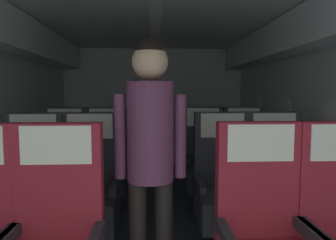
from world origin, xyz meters
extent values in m
cube|color=#2D3342|center=(0.00, 2.77, -0.01)|extent=(3.45, 5.93, 0.02)
cube|color=silver|center=(1.63, 2.77, 1.05)|extent=(0.08, 5.53, 2.09)
cube|color=#B6BBBB|center=(0.00, 5.55, 1.05)|extent=(3.33, 0.06, 2.09)
cube|color=silver|center=(1.43, 2.77, 1.87)|extent=(0.32, 5.31, 0.36)
cube|color=white|center=(0.00, 2.77, 2.05)|extent=(0.12, 4.98, 0.02)
cylinder|color=white|center=(1.58, 2.77, 1.09)|extent=(0.01, 0.26, 0.26)
cylinder|color=white|center=(1.58, 3.69, 1.09)|extent=(0.01, 0.26, 0.26)
cylinder|color=white|center=(1.58, 4.61, 1.09)|extent=(0.01, 0.26, 0.26)
cube|color=maroon|center=(-0.53, 1.74, 0.80)|extent=(0.45, 0.09, 0.64)
cube|color=#28282D|center=(-0.32, 1.55, 0.57)|extent=(0.05, 0.40, 0.06)
cube|color=silver|center=(-0.53, 1.70, 1.01)|extent=(0.36, 0.01, 0.20)
cube|color=maroon|center=(0.99, 1.74, 0.80)|extent=(0.45, 0.09, 0.64)
cube|color=#28282D|center=(0.77, 1.55, 0.57)|extent=(0.05, 0.40, 0.06)
cube|color=maroon|center=(0.54, 1.75, 0.80)|extent=(0.45, 0.09, 0.64)
cube|color=#28282D|center=(0.76, 1.56, 0.57)|extent=(0.05, 0.40, 0.06)
cube|color=#28282D|center=(0.32, 1.56, 0.57)|extent=(0.05, 0.40, 0.06)
cube|color=silver|center=(0.54, 1.70, 1.01)|extent=(0.36, 0.01, 0.20)
cube|color=#33333D|center=(-0.98, 2.41, 0.36)|extent=(0.45, 0.47, 0.24)
cube|color=#33333D|center=(-0.98, 2.61, 0.80)|extent=(0.45, 0.09, 0.64)
cube|color=#28282D|center=(-0.77, 2.41, 0.57)|extent=(0.05, 0.40, 0.06)
cube|color=silver|center=(-0.98, 2.56, 1.01)|extent=(0.36, 0.01, 0.20)
cube|color=#33333D|center=(-0.54, 2.43, 0.36)|extent=(0.45, 0.47, 0.24)
cube|color=#33333D|center=(-0.54, 2.62, 0.80)|extent=(0.45, 0.09, 0.64)
cube|color=#28282D|center=(-0.32, 2.43, 0.57)|extent=(0.05, 0.40, 0.06)
cube|color=#28282D|center=(-0.76, 2.43, 0.57)|extent=(0.05, 0.40, 0.06)
cube|color=silver|center=(-0.54, 2.57, 1.01)|extent=(0.36, 0.01, 0.20)
cube|color=#38383D|center=(0.98, 2.43, 0.12)|extent=(0.16, 0.17, 0.24)
cube|color=#33333D|center=(0.98, 2.43, 0.36)|extent=(0.45, 0.47, 0.24)
cube|color=#33333D|center=(0.98, 2.63, 0.80)|extent=(0.45, 0.09, 0.64)
cube|color=#28282D|center=(1.20, 2.43, 0.57)|extent=(0.05, 0.40, 0.06)
cube|color=#28282D|center=(0.76, 2.43, 0.57)|extent=(0.05, 0.40, 0.06)
cube|color=silver|center=(0.98, 2.58, 1.01)|extent=(0.36, 0.01, 0.20)
cube|color=#38383D|center=(0.54, 2.43, 0.12)|extent=(0.16, 0.17, 0.24)
cube|color=#33333D|center=(0.54, 2.43, 0.36)|extent=(0.45, 0.47, 0.24)
cube|color=#33333D|center=(0.54, 2.62, 0.80)|extent=(0.45, 0.09, 0.64)
cube|color=#28282D|center=(0.76, 2.43, 0.57)|extent=(0.05, 0.40, 0.06)
cube|color=#28282D|center=(0.33, 2.43, 0.57)|extent=(0.05, 0.40, 0.06)
cube|color=silver|center=(0.54, 2.58, 1.01)|extent=(0.36, 0.01, 0.20)
cube|color=#38383D|center=(-0.99, 3.30, 0.12)|extent=(0.16, 0.17, 0.24)
cube|color=#33333D|center=(-0.99, 3.30, 0.36)|extent=(0.45, 0.47, 0.24)
cube|color=#33333D|center=(-0.99, 3.49, 0.80)|extent=(0.45, 0.09, 0.64)
cube|color=#28282D|center=(-0.77, 3.30, 0.57)|extent=(0.05, 0.40, 0.06)
cube|color=#28282D|center=(-1.21, 3.30, 0.57)|extent=(0.05, 0.40, 0.06)
cube|color=silver|center=(-0.99, 3.44, 1.01)|extent=(0.36, 0.01, 0.20)
cube|color=#38383D|center=(-0.54, 3.29, 0.12)|extent=(0.16, 0.17, 0.24)
cube|color=#33333D|center=(-0.54, 3.29, 0.36)|extent=(0.45, 0.47, 0.24)
cube|color=#33333D|center=(-0.54, 3.49, 0.80)|extent=(0.45, 0.09, 0.64)
cube|color=#28282D|center=(-0.32, 3.29, 0.57)|extent=(0.05, 0.40, 0.06)
cube|color=#28282D|center=(-0.76, 3.29, 0.57)|extent=(0.05, 0.40, 0.06)
cube|color=silver|center=(-0.54, 3.44, 1.01)|extent=(0.36, 0.01, 0.20)
cube|color=#38383D|center=(1.00, 3.30, 0.12)|extent=(0.16, 0.17, 0.24)
cube|color=#33333D|center=(1.00, 3.30, 0.36)|extent=(0.45, 0.47, 0.24)
cube|color=#33333D|center=(1.00, 3.50, 0.80)|extent=(0.45, 0.09, 0.64)
cube|color=#28282D|center=(1.21, 3.30, 0.57)|extent=(0.05, 0.40, 0.06)
cube|color=#28282D|center=(0.78, 3.30, 0.57)|extent=(0.05, 0.40, 0.06)
cube|color=silver|center=(1.00, 3.45, 1.01)|extent=(0.36, 0.01, 0.20)
cube|color=#38383D|center=(0.53, 3.30, 0.12)|extent=(0.16, 0.17, 0.24)
cube|color=#33333D|center=(0.53, 3.30, 0.36)|extent=(0.45, 0.47, 0.24)
cube|color=#33333D|center=(0.53, 3.50, 0.80)|extent=(0.45, 0.09, 0.64)
cube|color=#28282D|center=(0.75, 3.30, 0.57)|extent=(0.05, 0.40, 0.06)
cube|color=#28282D|center=(0.32, 3.30, 0.57)|extent=(0.05, 0.40, 0.06)
cube|color=silver|center=(0.53, 3.45, 1.01)|extent=(0.36, 0.01, 0.20)
cylinder|color=black|center=(-0.13, 1.92, 0.37)|extent=(0.11, 0.11, 0.75)
cylinder|color=black|center=(0.03, 1.92, 0.37)|extent=(0.11, 0.11, 0.75)
cylinder|color=#5B2D4C|center=(-0.05, 1.92, 1.04)|extent=(0.28, 0.28, 0.59)
cylinder|color=#5B2D4C|center=(-0.23, 1.92, 1.01)|extent=(0.07, 0.07, 0.50)
cylinder|color=#5B2D4C|center=(0.13, 1.92, 1.01)|extent=(0.07, 0.07, 0.50)
sphere|color=tan|center=(-0.05, 1.92, 1.45)|extent=(0.21, 0.21, 0.21)
sphere|color=black|center=(-0.05, 1.92, 1.50)|extent=(0.18, 0.18, 0.18)
camera|label=1|loc=(-0.04, 0.17, 1.27)|focal=31.75mm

